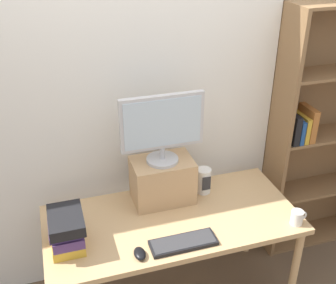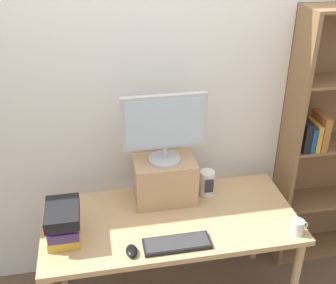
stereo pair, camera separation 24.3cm
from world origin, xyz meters
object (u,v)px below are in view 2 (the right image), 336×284
object	(u,v)px
coffee_mug	(298,227)
computer_mouse	(132,251)
desk_speaker	(207,183)
book_stack	(63,223)
keyboard	(177,244)
desk	(171,227)
computer_monitor	(164,126)
riser_box	(164,180)

from	to	relation	value
coffee_mug	computer_mouse	bearing A→B (deg)	179.24
desk_speaker	book_stack	bearing A→B (deg)	-163.66
keyboard	coffee_mug	bearing A→B (deg)	-2.45
computer_mouse	book_stack	size ratio (longest dim) A/B	0.39
desk	book_stack	size ratio (longest dim) A/B	5.82
computer_mouse	keyboard	bearing A→B (deg)	3.91
computer_monitor	keyboard	size ratio (longest dim) A/B	1.35
book_stack	keyboard	bearing A→B (deg)	-16.01
book_stack	coffee_mug	distance (m)	1.36
riser_box	book_stack	size ratio (longest dim) A/B	1.44
riser_box	coffee_mug	size ratio (longest dim) A/B	3.73
riser_box	computer_monitor	size ratio (longest dim) A/B	0.75
book_stack	desk_speaker	bearing A→B (deg)	16.34
keyboard	computer_monitor	bearing A→B (deg)	88.61
riser_box	computer_monitor	xyz separation A→B (m)	(0.00, -0.00, 0.39)
desk	computer_mouse	world-z (taller)	computer_mouse
computer_mouse	coffee_mug	xyz separation A→B (m)	(0.97, -0.01, 0.03)
computer_monitor	book_stack	bearing A→B (deg)	-156.86
book_stack	desk	bearing A→B (deg)	6.08
keyboard	coffee_mug	distance (m)	0.72
riser_box	keyboard	distance (m)	0.47
computer_mouse	coffee_mug	bearing A→B (deg)	-0.76
desk	computer_monitor	distance (m)	0.64
keyboard	book_stack	bearing A→B (deg)	163.99
desk_speaker	computer_monitor	bearing A→B (deg)	179.72
computer_monitor	keyboard	bearing A→B (deg)	-91.39
riser_box	computer_mouse	size ratio (longest dim) A/B	3.71
computer_monitor	computer_mouse	distance (m)	0.75
computer_monitor	computer_mouse	bearing A→B (deg)	-119.95
keyboard	book_stack	world-z (taller)	book_stack
desk	riser_box	distance (m)	0.30
computer_mouse	coffee_mug	world-z (taller)	coffee_mug
computer_monitor	desk_speaker	distance (m)	0.53
keyboard	computer_mouse	xyz separation A→B (m)	(-0.26, -0.02, 0.01)
riser_box	book_stack	distance (m)	0.69
coffee_mug	keyboard	bearing A→B (deg)	177.55
riser_box	book_stack	xyz separation A→B (m)	(-0.63, -0.27, -0.03)
keyboard	computer_mouse	size ratio (longest dim) A/B	3.68
riser_box	keyboard	size ratio (longest dim) A/B	1.01
keyboard	coffee_mug	xyz separation A→B (m)	(0.71, -0.03, 0.03)
keyboard	book_stack	size ratio (longest dim) A/B	1.43
desk	riser_box	bearing A→B (deg)	90.32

